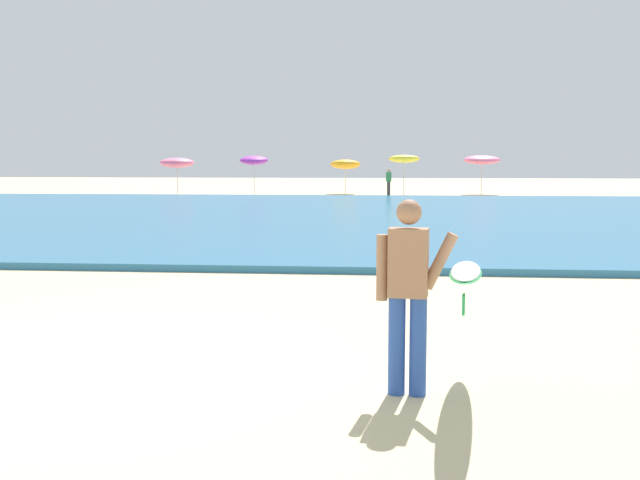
% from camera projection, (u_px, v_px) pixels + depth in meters
% --- Properties ---
extents(ground_plane, '(160.00, 160.00, 0.00)m').
position_uv_depth(ground_plane, '(82.00, 368.00, 7.42)').
color(ground_plane, beige).
extents(sea, '(120.00, 28.00, 0.14)m').
position_uv_depth(sea, '(306.00, 214.00, 27.53)').
color(sea, teal).
rests_on(sea, ground).
extents(surfer_with_board, '(1.05, 2.49, 1.73)m').
position_uv_depth(surfer_with_board, '(433.00, 281.00, 6.41)').
color(surfer_with_board, '#284CA3').
rests_on(surfer_with_board, ground).
extents(beach_umbrella_0, '(2.09, 2.09, 2.22)m').
position_uv_depth(beach_umbrella_0, '(177.00, 163.00, 45.32)').
color(beach_umbrella_0, beige).
rests_on(beach_umbrella_0, ground).
extents(beach_umbrella_1, '(1.71, 1.74, 2.40)m').
position_uv_depth(beach_umbrella_1, '(254.00, 160.00, 44.56)').
color(beach_umbrella_1, beige).
rests_on(beach_umbrella_1, ground).
extents(beach_umbrella_2, '(1.86, 1.90, 2.17)m').
position_uv_depth(beach_umbrella_2, '(345.00, 164.00, 45.90)').
color(beach_umbrella_2, beige).
rests_on(beach_umbrella_2, ground).
extents(beach_umbrella_3, '(1.82, 1.85, 2.44)m').
position_uv_depth(beach_umbrella_3, '(404.00, 159.00, 43.86)').
color(beach_umbrella_3, beige).
rests_on(beach_umbrella_3, ground).
extents(beach_umbrella_4, '(2.20, 2.22, 2.41)m').
position_uv_depth(beach_umbrella_4, '(482.00, 160.00, 45.15)').
color(beach_umbrella_4, beige).
rests_on(beach_umbrella_4, ground).
extents(beachgoer_near_row_left, '(0.32, 0.20, 1.58)m').
position_uv_depth(beachgoer_near_row_left, '(389.00, 181.00, 43.04)').
color(beachgoer_near_row_left, '#383842').
rests_on(beachgoer_near_row_left, ground).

